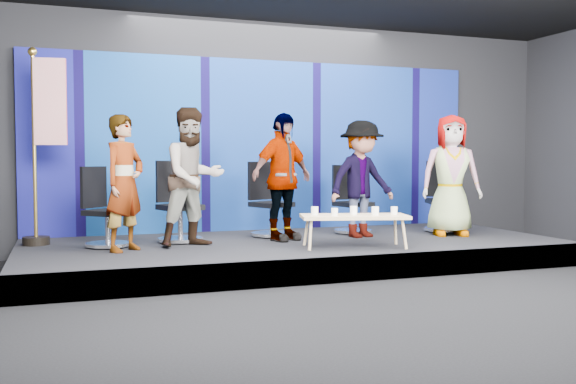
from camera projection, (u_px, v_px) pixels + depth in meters
name	position (u px, v px, depth m)	size (l,w,h in m)	color
ground	(383.00, 302.00, 6.24)	(10.00, 10.00, 0.00)	black
room_walls	(385.00, 50.00, 6.11)	(10.02, 8.02, 3.51)	black
riser	(294.00, 252.00, 8.58)	(7.00, 3.00, 0.30)	black
backdrop	(262.00, 145.00, 9.87)	(7.00, 0.08, 2.60)	#130865
chair_a	(105.00, 221.00, 7.94)	(0.79, 0.79, 1.00)	silver
panelist_a	(124.00, 183.00, 7.56)	(0.59, 0.39, 1.62)	black
chair_b	(178.00, 215.00, 8.43)	(0.75, 0.75, 1.07)	silver
panelist_b	(193.00, 177.00, 7.97)	(0.84, 0.66, 1.73)	black
chair_c	(269.00, 212.00, 9.03)	(0.78, 0.78, 1.05)	silver
panelist_c	(282.00, 177.00, 8.54)	(1.00, 0.42, 1.70)	black
chair_d	(351.00, 211.00, 9.42)	(0.67, 0.67, 1.00)	silver
panelist_d	(362.00, 179.00, 8.91)	(1.05, 0.60, 1.62)	black
chair_e	(443.00, 208.00, 9.65)	(0.76, 0.76, 1.06)	silver
panelist_e	(451.00, 175.00, 9.12)	(0.84, 0.55, 1.72)	black
coffee_table	(354.00, 218.00, 7.90)	(1.40, 0.87, 0.40)	tan
mug_a	(315.00, 211.00, 7.87)	(0.09, 0.09, 0.11)	white
mug_b	(335.00, 212.00, 7.78)	(0.08, 0.08, 0.09)	white
mug_c	(354.00, 210.00, 7.96)	(0.09, 0.09, 0.11)	white
mug_d	(375.00, 211.00, 7.87)	(0.09, 0.09, 0.11)	white
mug_e	(394.00, 210.00, 7.98)	(0.08, 0.08, 0.10)	white
flag_stand	(44.00, 141.00, 8.08)	(0.56, 0.33, 2.49)	black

